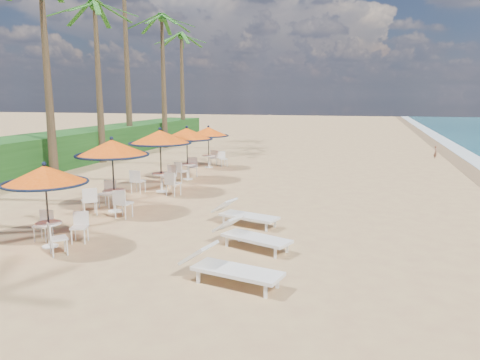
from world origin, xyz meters
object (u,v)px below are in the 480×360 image
(station_1, at_px, (111,157))
(lounger_far, at_px, (243,214))
(station_2, at_px, (160,145))
(lounger_near, at_px, (228,267))
(station_3, at_px, (187,139))
(lounger_mid, at_px, (249,235))
(station_0, at_px, (47,185))
(station_4, at_px, (210,135))

(station_1, relative_size, lounger_far, 1.16)
(station_2, distance_m, lounger_near, 9.96)
(station_2, distance_m, station_3, 2.95)
(station_3, relative_size, lounger_mid, 1.13)
(station_3, bearing_deg, station_2, -89.55)
(station_0, distance_m, lounger_mid, 5.28)
(station_0, distance_m, station_3, 10.14)
(station_0, height_order, lounger_mid, station_0)
(station_4, bearing_deg, lounger_far, -66.21)
(lounger_far, bearing_deg, lounger_mid, -53.91)
(station_1, bearing_deg, station_0, -84.49)
(station_2, height_order, lounger_near, station_2)
(station_4, bearing_deg, station_0, -88.39)
(station_2, xyz_separation_m, lounger_near, (5.29, -8.29, -1.54))
(station_2, height_order, lounger_far, station_2)
(station_2, bearing_deg, lounger_mid, -48.94)
(station_0, relative_size, station_2, 0.85)
(station_3, height_order, lounger_far, station_3)
(station_0, relative_size, lounger_far, 1.02)
(station_2, bearing_deg, lounger_near, -57.44)
(station_0, distance_m, station_4, 13.86)
(station_1, xyz_separation_m, station_4, (-0.03, 10.14, -0.12))
(station_1, height_order, station_3, station_1)
(station_4, xyz_separation_m, lounger_mid, (5.36, -12.60, -1.38))
(station_0, height_order, lounger_near, station_0)
(station_2, height_order, station_3, station_2)
(station_1, xyz_separation_m, station_2, (0.16, 3.47, 0.06))
(station_2, distance_m, station_4, 6.67)
(station_0, xyz_separation_m, station_1, (-0.36, 3.71, 0.23))
(station_2, height_order, station_4, station_2)
(lounger_near, xyz_separation_m, lounger_mid, (-0.12, 2.36, -0.01))
(station_2, height_order, lounger_mid, station_2)
(station_0, bearing_deg, lounger_near, -12.29)
(lounger_mid, relative_size, lounger_far, 1.01)
(lounger_near, distance_m, lounger_mid, 2.36)
(station_3, distance_m, lounger_near, 12.53)
(station_3, distance_m, lounger_far, 8.31)
(lounger_mid, bearing_deg, station_2, 153.01)
(station_1, relative_size, station_3, 1.02)
(station_4, distance_m, lounger_near, 15.99)
(station_3, xyz_separation_m, station_4, (-0.17, 3.72, -0.16))
(station_0, bearing_deg, lounger_far, 37.77)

